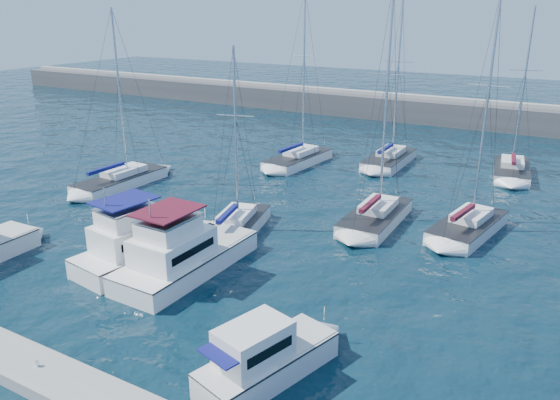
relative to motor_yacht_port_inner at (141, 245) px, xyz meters
The scene contains 14 objects.
ground 4.28m from the motor_yacht_port_inner, ahead, with size 220.00×220.00×0.00m, color black.
breakwater 52.59m from the motor_yacht_port_inner, 85.52° to the left, with size 160.00×6.00×4.45m.
dock 11.37m from the motor_yacht_port_inner, 68.79° to the right, with size 40.00×2.20×0.60m, color gray.
dock_cleat_centre 11.35m from the motor_yacht_port_inner, 68.79° to the right, with size 0.16×0.16×0.25m, color silver.
motor_yacht_port_inner is the anchor object (origin of this frame).
motor_yacht_stbd_inner 3.18m from the motor_yacht_port_inner, ahead, with size 3.86×9.61×4.69m.
motor_yacht_stbd_outer 13.69m from the motor_yacht_port_inner, 25.56° to the right, with size 3.98×6.83×3.20m.
sailboat_mid_a 16.02m from the motor_yacht_port_inner, 139.72° to the left, with size 3.35×8.75×15.14m.
sailboat_mid_c 6.94m from the motor_yacht_port_inner, 69.21° to the left, with size 4.70×8.00×12.87m.
sailboat_mid_d 16.60m from the motor_yacht_port_inner, 51.93° to the left, with size 3.30×8.02×16.93m.
sailboat_mid_e 21.89m from the motor_yacht_port_inner, 41.38° to the left, with size 4.30×7.97×16.12m.
sailboat_back_a 24.40m from the motor_yacht_port_inner, 94.82° to the left, with size 3.86×8.67×16.76m.
sailboat_back_b 29.29m from the motor_yacht_port_inner, 78.45° to the left, with size 3.20×8.31×15.91m.
sailboat_back_c 34.92m from the motor_yacht_port_inner, 60.88° to the left, with size 4.12×7.90×15.28m.
Camera 1 is at (18.34, -22.60, 14.79)m, focal length 35.00 mm.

